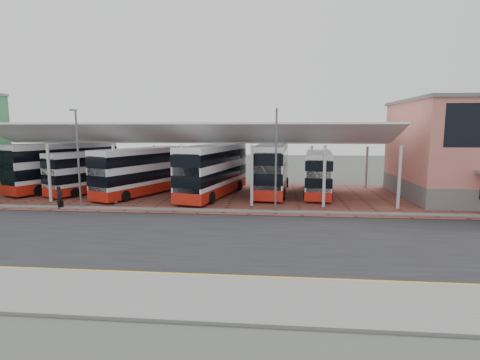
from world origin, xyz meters
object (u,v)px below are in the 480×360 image
at_px(bus_2, 142,172).
at_px(bus_3, 214,171).
at_px(bus_5, 318,173).
at_px(bus_4, 272,169).
at_px(pedestrian, 60,197).
at_px(bus_1, 96,172).
at_px(bus_0, 64,166).

bearing_deg(bus_2, bus_3, 23.19).
height_order(bus_2, bus_5, bus_2).
bearing_deg(bus_3, bus_4, 35.71).
height_order(bus_2, bus_4, bus_4).
relative_size(bus_5, pedestrian, 5.70).
bearing_deg(bus_3, bus_2, -167.18).
bearing_deg(bus_4, bus_3, -153.51).
bearing_deg(bus_2, bus_4, 33.76).
distance_m(bus_1, bus_3, 12.57).
distance_m(bus_4, pedestrian, 19.64).
distance_m(bus_1, bus_5, 22.73).
xyz_separation_m(bus_4, pedestrian, (-17.28, -9.19, -1.53)).
distance_m(bus_0, pedestrian, 10.54).
xyz_separation_m(bus_0, pedestrian, (4.91, -9.19, -1.56)).
xyz_separation_m(bus_0, bus_5, (26.75, -0.49, -0.37)).
distance_m(bus_3, bus_5, 10.38).
bearing_deg(bus_0, bus_2, 10.49).
height_order(bus_1, bus_4, bus_4).
xyz_separation_m(bus_3, pedestrian, (-11.64, -6.85, -1.53)).
distance_m(bus_3, bus_4, 6.11).
bearing_deg(bus_5, bus_2, -167.86).
bearing_deg(bus_2, bus_0, -170.25).
bearing_deg(bus_3, bus_5, 23.42).
distance_m(bus_2, bus_4, 12.97).
xyz_separation_m(bus_0, bus_1, (4.04, -1.13, -0.39)).
height_order(bus_2, bus_3, bus_3).
xyz_separation_m(bus_5, pedestrian, (-21.85, -8.70, -1.18)).
bearing_deg(pedestrian, bus_3, -58.77).
xyz_separation_m(bus_3, bus_4, (5.64, 2.35, -0.00)).
bearing_deg(bus_3, bus_0, -174.95).
bearing_deg(bus_5, bus_4, 180.00).
bearing_deg(bus_4, bus_1, -172.51).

